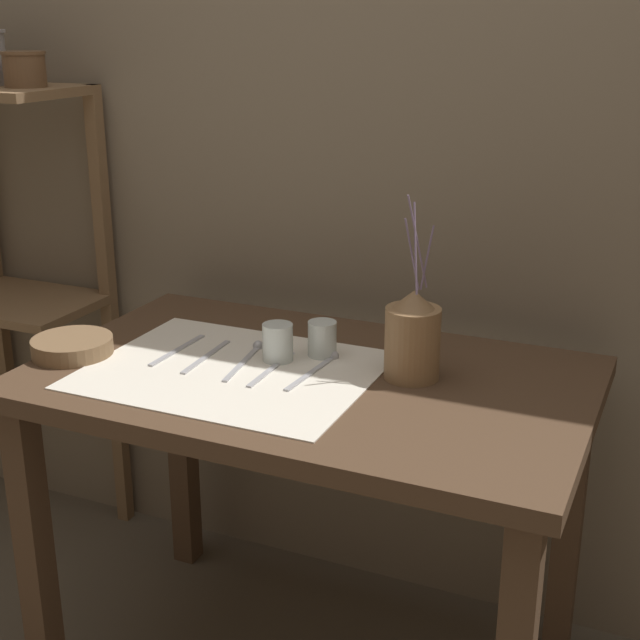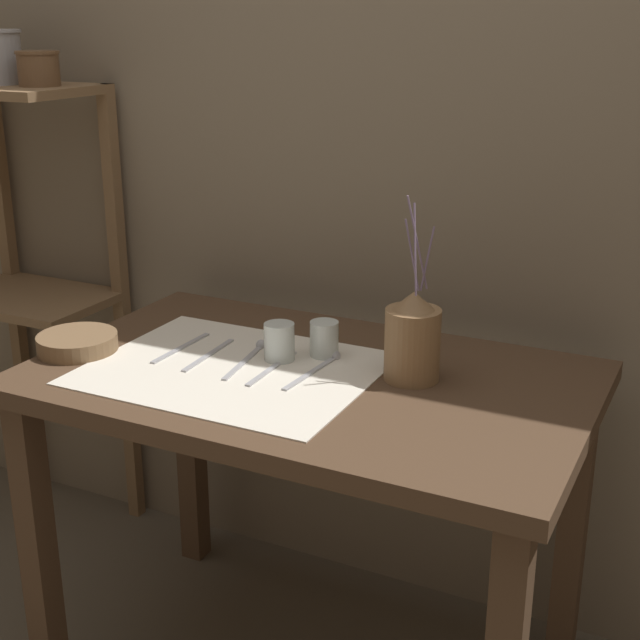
{
  "view_description": "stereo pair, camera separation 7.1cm",
  "coord_description": "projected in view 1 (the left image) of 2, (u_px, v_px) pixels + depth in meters",
  "views": [
    {
      "loc": [
        0.71,
        -1.56,
        1.47
      ],
      "look_at": [
        0.03,
        0.0,
        0.89
      ],
      "focal_mm": 50.0,
      "sensor_mm": 36.0,
      "label": 1
    },
    {
      "loc": [
        0.78,
        -1.53,
        1.47
      ],
      "look_at": [
        0.03,
        0.0,
        0.89
      ],
      "focal_mm": 50.0,
      "sensor_mm": 36.0,
      "label": 2
    }
  ],
  "objects": [
    {
      "name": "fork_outer",
      "position": [
        177.0,
        350.0,
        1.96
      ],
      "size": [
        0.02,
        0.21,
        0.0
      ],
      "color": "#A8A8AD",
      "rests_on": "wooden_table"
    },
    {
      "name": "glass_tumbler_far",
      "position": [
        322.0,
        339.0,
        1.93
      ],
      "size": [
        0.06,
        0.06,
        0.08
      ],
      "color": "silver",
      "rests_on": "wooden_table"
    },
    {
      "name": "metal_pot_small",
      "position": [
        24.0,
        68.0,
        2.23
      ],
      "size": [
        0.11,
        0.11,
        0.09
      ],
      "color": "brown",
      "rests_on": "wooden_shelf_unit"
    },
    {
      "name": "knife_center",
      "position": [
        206.0,
        357.0,
        1.93
      ],
      "size": [
        0.02,
        0.21,
        0.0
      ],
      "color": "#A8A8AD",
      "rests_on": "wooden_table"
    },
    {
      "name": "spoon_inner",
      "position": [
        324.0,
        363.0,
        1.89
      ],
      "size": [
        0.03,
        0.22,
        0.02
      ],
      "color": "#A8A8AD",
      "rests_on": "wooden_table"
    },
    {
      "name": "linen_cloth",
      "position": [
        232.0,
        370.0,
        1.86
      ],
      "size": [
        0.59,
        0.47,
        0.0
      ],
      "color": "silver",
      "rests_on": "wooden_table"
    },
    {
      "name": "fork_inner",
      "position": [
        271.0,
        369.0,
        1.86
      ],
      "size": [
        0.01,
        0.21,
        0.0
      ],
      "color": "#A8A8AD",
      "rests_on": "wooden_table"
    },
    {
      "name": "glass_tumbler_near",
      "position": [
        278.0,
        342.0,
        1.9
      ],
      "size": [
        0.07,
        0.07,
        0.08
      ],
      "color": "silver",
      "rests_on": "wooden_table"
    },
    {
      "name": "wooden_bowl",
      "position": [
        72.0,
        347.0,
        1.94
      ],
      "size": [
        0.18,
        0.18,
        0.04
      ],
      "color": "brown",
      "rests_on": "wooden_table"
    },
    {
      "name": "wooden_shelf_unit",
      "position": [
        21.0,
        238.0,
        2.46
      ],
      "size": [
        0.45,
        0.32,
        1.3
      ],
      "color": "brown",
      "rests_on": "ground_plane"
    },
    {
      "name": "pitcher_with_flowers",
      "position": [
        413.0,
        338.0,
        1.8
      ],
      "size": [
        0.11,
        0.11,
        0.38
      ],
      "color": "olive",
      "rests_on": "wooden_table"
    },
    {
      "name": "wooden_table",
      "position": [
        309.0,
        422.0,
        1.89
      ],
      "size": [
        1.15,
        0.71,
        0.77
      ],
      "color": "#4C3523",
      "rests_on": "ground_plane"
    },
    {
      "name": "stone_wall_back",
      "position": [
        389.0,
        136.0,
        2.11
      ],
      "size": [
        7.0,
        0.06,
        2.4
      ],
      "color": "#7A6B56",
      "rests_on": "ground_plane"
    },
    {
      "name": "spoon_outer",
      "position": [
        252.0,
        353.0,
        1.94
      ],
      "size": [
        0.05,
        0.22,
        0.02
      ],
      "color": "#A8A8AD",
      "rests_on": "wooden_table"
    }
  ]
}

